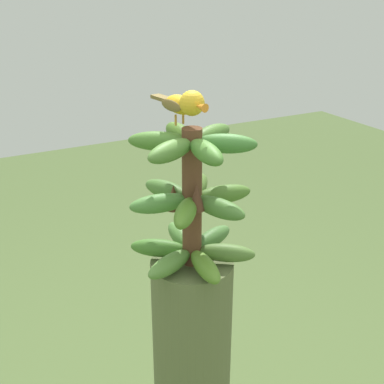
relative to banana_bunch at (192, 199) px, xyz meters
The scene contains 2 objects.
banana_bunch is the anchor object (origin of this frame).
perched_bird 0.21m from the banana_bunch, 100.85° to the left, with size 0.07×0.19×0.08m.
Camera 1 is at (-0.50, -0.94, 1.59)m, focal length 48.48 mm.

